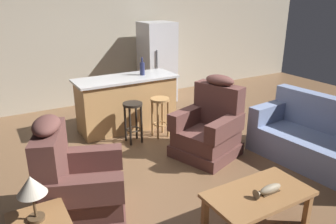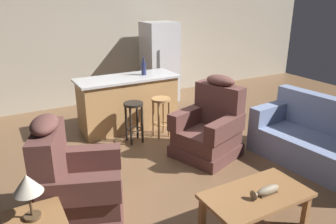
{
  "view_description": "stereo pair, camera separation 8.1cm",
  "coord_description": "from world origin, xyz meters",
  "px_view_note": "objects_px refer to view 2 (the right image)",
  "views": [
    {
      "loc": [
        -2.16,
        -3.88,
        2.33
      ],
      "look_at": [
        0.02,
        -0.1,
        0.75
      ],
      "focal_mm": 35.0,
      "sensor_mm": 36.0,
      "label": 1
    },
    {
      "loc": [
        -2.09,
        -3.92,
        2.33
      ],
      "look_at": [
        0.02,
        -0.1,
        0.75
      ],
      "focal_mm": 35.0,
      "sensor_mm": 36.0,
      "label": 2
    }
  ],
  "objects_px": {
    "refrigerator": "(160,62)",
    "table_lamp": "(28,186)",
    "bar_stool_right": "(161,110)",
    "bottle_tall_green": "(144,68)",
    "bar_stool_left": "(134,115)",
    "couch": "(322,143)",
    "fish_figurine": "(266,191)",
    "kitchen_island": "(128,102)",
    "recliner_near_island": "(210,128)",
    "coffee_table": "(256,198)",
    "recliner_near_lamp": "(74,184)"
  },
  "relations": [
    {
      "from": "bar_stool_left",
      "to": "couch",
      "type": "bearing_deg",
      "value": -45.17
    },
    {
      "from": "coffee_table",
      "to": "fish_figurine",
      "type": "height_order",
      "value": "fish_figurine"
    },
    {
      "from": "kitchen_island",
      "to": "bottle_tall_green",
      "type": "relative_size",
      "value": 5.63
    },
    {
      "from": "bottle_tall_green",
      "to": "bar_stool_left",
      "type": "bearing_deg",
      "value": -127.75
    },
    {
      "from": "bar_stool_right",
      "to": "bottle_tall_green",
      "type": "distance_m",
      "value": 0.87
    },
    {
      "from": "coffee_table",
      "to": "recliner_near_island",
      "type": "distance_m",
      "value": 1.73
    },
    {
      "from": "coffee_table",
      "to": "recliner_near_island",
      "type": "xyz_separation_m",
      "value": [
        0.59,
        1.62,
        0.06
      ]
    },
    {
      "from": "recliner_near_lamp",
      "to": "table_lamp",
      "type": "distance_m",
      "value": 0.87
    },
    {
      "from": "table_lamp",
      "to": "bar_stool_left",
      "type": "relative_size",
      "value": 0.6
    },
    {
      "from": "bar_stool_left",
      "to": "coffee_table",
      "type": "bearing_deg",
      "value": -84.83
    },
    {
      "from": "bar_stool_left",
      "to": "bottle_tall_green",
      "type": "bearing_deg",
      "value": 52.25
    },
    {
      "from": "fish_figurine",
      "to": "bar_stool_left",
      "type": "relative_size",
      "value": 0.5
    },
    {
      "from": "kitchen_island",
      "to": "refrigerator",
      "type": "bearing_deg",
      "value": 43.31
    },
    {
      "from": "fish_figurine",
      "to": "bar_stool_right",
      "type": "distance_m",
      "value": 2.65
    },
    {
      "from": "recliner_near_lamp",
      "to": "recliner_near_island",
      "type": "height_order",
      "value": "same"
    },
    {
      "from": "bar_stool_left",
      "to": "bar_stool_right",
      "type": "distance_m",
      "value": 0.5
    },
    {
      "from": "kitchen_island",
      "to": "bar_stool_right",
      "type": "distance_m",
      "value": 0.72
    },
    {
      "from": "coffee_table",
      "to": "fish_figurine",
      "type": "relative_size",
      "value": 3.24
    },
    {
      "from": "couch",
      "to": "bar_stool_left",
      "type": "relative_size",
      "value": 2.9
    },
    {
      "from": "refrigerator",
      "to": "recliner_near_island",
      "type": "bearing_deg",
      "value": -102.31
    },
    {
      "from": "fish_figurine",
      "to": "bar_stool_left",
      "type": "xyz_separation_m",
      "value": [
        -0.3,
        2.65,
        0.01
      ]
    },
    {
      "from": "recliner_near_lamp",
      "to": "bar_stool_left",
      "type": "xyz_separation_m",
      "value": [
        1.34,
        1.52,
        0.05
      ]
    },
    {
      "from": "couch",
      "to": "bottle_tall_green",
      "type": "height_order",
      "value": "bottle_tall_green"
    },
    {
      "from": "bar_stool_left",
      "to": "kitchen_island",
      "type": "bearing_deg",
      "value": 75.58
    },
    {
      "from": "bar_stool_right",
      "to": "fish_figurine",
      "type": "bearing_deg",
      "value": -94.46
    },
    {
      "from": "kitchen_island",
      "to": "bottle_tall_green",
      "type": "bearing_deg",
      "value": 0.74
    },
    {
      "from": "fish_figurine",
      "to": "couch",
      "type": "distance_m",
      "value": 1.83
    },
    {
      "from": "couch",
      "to": "bottle_tall_green",
      "type": "relative_size",
      "value": 6.18
    },
    {
      "from": "refrigerator",
      "to": "couch",
      "type": "bearing_deg",
      "value": -81.49
    },
    {
      "from": "table_lamp",
      "to": "refrigerator",
      "type": "xyz_separation_m",
      "value": [
        3.25,
        3.92,
        0.01
      ]
    },
    {
      "from": "bar_stool_right",
      "to": "recliner_near_lamp",
      "type": "bearing_deg",
      "value": -140.57
    },
    {
      "from": "bottle_tall_green",
      "to": "coffee_table",
      "type": "bearing_deg",
      "value": -94.56
    },
    {
      "from": "recliner_near_lamp",
      "to": "kitchen_island",
      "type": "xyz_separation_m",
      "value": [
        1.51,
        2.15,
        0.06
      ]
    },
    {
      "from": "refrigerator",
      "to": "bar_stool_left",
      "type": "bearing_deg",
      "value": -128.1
    },
    {
      "from": "coffee_table",
      "to": "couch",
      "type": "bearing_deg",
      "value": 17.56
    },
    {
      "from": "kitchen_island",
      "to": "table_lamp",
      "type": "bearing_deg",
      "value": -125.99
    },
    {
      "from": "refrigerator",
      "to": "recliner_near_lamp",
      "type": "bearing_deg",
      "value": -129.69
    },
    {
      "from": "fish_figurine",
      "to": "refrigerator",
      "type": "distance_m",
      "value": 4.64
    },
    {
      "from": "table_lamp",
      "to": "refrigerator",
      "type": "height_order",
      "value": "refrigerator"
    },
    {
      "from": "refrigerator",
      "to": "table_lamp",
      "type": "bearing_deg",
      "value": -129.65
    },
    {
      "from": "bar_stool_left",
      "to": "refrigerator",
      "type": "bearing_deg",
      "value": 51.9
    },
    {
      "from": "bar_stool_right",
      "to": "refrigerator",
      "type": "bearing_deg",
      "value": 62.99
    },
    {
      "from": "recliner_near_island",
      "to": "couch",
      "type": "bearing_deg",
      "value": 119.09
    },
    {
      "from": "bar_stool_right",
      "to": "kitchen_island",
      "type": "bearing_deg",
      "value": 118.37
    },
    {
      "from": "recliner_near_lamp",
      "to": "fish_figurine",
      "type": "bearing_deg",
      "value": -13.74
    },
    {
      "from": "recliner_near_lamp",
      "to": "table_lamp",
      "type": "relative_size",
      "value": 2.93
    },
    {
      "from": "coffee_table",
      "to": "bar_stool_left",
      "type": "distance_m",
      "value": 2.6
    },
    {
      "from": "recliner_near_island",
      "to": "kitchen_island",
      "type": "xyz_separation_m",
      "value": [
        -0.66,
        1.59,
        0.06
      ]
    },
    {
      "from": "coffee_table",
      "to": "recliner_near_lamp",
      "type": "relative_size",
      "value": 0.92
    },
    {
      "from": "coffee_table",
      "to": "couch",
      "type": "distance_m",
      "value": 1.86
    }
  ]
}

